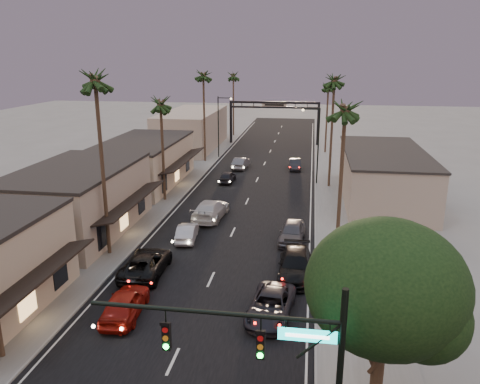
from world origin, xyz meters
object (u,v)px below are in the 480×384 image
(streetlight_right, at_px, (316,140))
(palm_far, at_px, (233,74))
(palm_ld, at_px, (203,73))
(curbside_black, at_px, (295,265))
(curbside_near, at_px, (271,305))
(oncoming_pickup, at_px, (146,263))
(palm_rb, at_px, (335,77))
(arch, at_px, (274,112))
(oncoming_silver, at_px, (187,232))
(oncoming_red, at_px, (125,303))
(corner_tree, at_px, (387,293))
(streetlight_left, at_px, (220,122))
(palm_rc, at_px, (329,85))
(palm_ra, at_px, (346,104))
(palm_lb, at_px, (95,75))
(palm_lc, at_px, (160,100))
(traffic_signal, at_px, (281,359))

(streetlight_right, relative_size, palm_far, 0.68)
(palm_ld, xyz_separation_m, curbside_black, (14.25, -34.55, -11.60))
(curbside_near, bearing_deg, oncoming_pickup, 160.57)
(palm_rb, distance_m, oncoming_pickup, 30.41)
(arch, height_order, oncoming_silver, arch)
(oncoming_silver, bearing_deg, oncoming_red, 80.81)
(corner_tree, height_order, streetlight_left, streetlight_left)
(palm_rb, distance_m, palm_far, 37.98)
(palm_rc, height_order, curbside_near, palm_rc)
(streetlight_right, distance_m, palm_ra, 21.94)
(palm_ra, height_order, oncoming_pickup, palm_ra)
(streetlight_right, bearing_deg, palm_far, 114.76)
(palm_lb, height_order, curbside_black, palm_lb)
(streetlight_left, relative_size, oncoming_pickup, 1.57)
(palm_rb, distance_m, curbside_near, 31.59)
(palm_rc, relative_size, curbside_black, 2.16)
(curbside_black, bearing_deg, palm_lb, 173.61)
(palm_lb, height_order, palm_rb, palm_lb)
(oncoming_red, distance_m, oncoming_silver, 12.00)
(palm_ra, relative_size, curbside_near, 2.55)
(palm_ld, bearing_deg, palm_ra, -60.98)
(streetlight_right, height_order, oncoming_silver, streetlight_right)
(palm_rb, relative_size, palm_rc, 1.16)
(palm_ra, distance_m, curbside_near, 14.64)
(palm_lb, relative_size, palm_far, 1.15)
(palm_lb, relative_size, oncoming_silver, 3.68)
(streetlight_right, bearing_deg, corner_tree, -86.11)
(oncoming_pickup, bearing_deg, arch, -97.28)
(arch, xyz_separation_m, oncoming_red, (-3.96, -56.28, -4.71))
(palm_lc, relative_size, palm_ld, 0.86)
(streetlight_right, bearing_deg, palm_rc, 84.95)
(traffic_signal, distance_m, streetlight_right, 41.02)
(streetlight_right, height_order, oncoming_red, streetlight_right)
(streetlight_left, bearing_deg, oncoming_red, -86.18)
(palm_ra, bearing_deg, palm_rb, 90.00)
(palm_ld, xyz_separation_m, palm_far, (0.30, 23.00, -0.97))
(streetlight_left, height_order, oncoming_red, streetlight_left)
(oncoming_pickup, bearing_deg, corner_tree, 138.14)
(arch, distance_m, palm_ld, 18.61)
(arch, bearing_deg, traffic_signal, -85.07)
(palm_lc, height_order, oncoming_pickup, palm_lc)
(palm_ld, bearing_deg, streetlight_left, 60.75)
(palm_far, relative_size, curbside_black, 2.34)
(palm_rc, bearing_deg, oncoming_silver, -107.44)
(curbside_black, bearing_deg, streetlight_left, 108.33)
(streetlight_left, height_order, curbside_near, streetlight_left)
(traffic_signal, bearing_deg, palm_ra, 81.72)
(palm_rb, distance_m, oncoming_silver, 24.84)
(palm_rc, distance_m, palm_far, 21.97)
(arch, relative_size, oncoming_red, 3.16)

